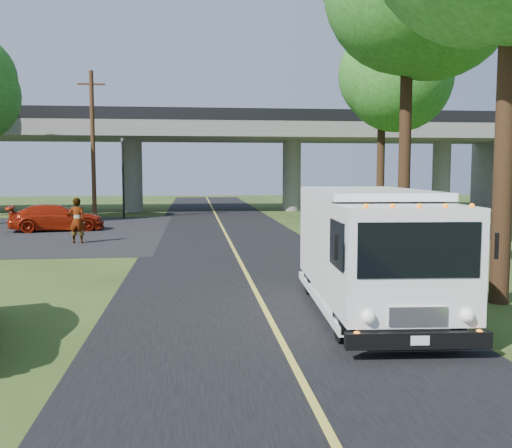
{
  "coord_description": "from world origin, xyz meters",
  "views": [
    {
      "loc": [
        -1.54,
        -11.34,
        3.06
      ],
      "look_at": [
        0.17,
        4.21,
        1.6
      ],
      "focal_mm": 40.0,
      "sensor_mm": 36.0,
      "label": 1
    }
  ],
  "objects": [
    {
      "name": "tree_right_far",
      "position": [
        9.21,
        19.84,
        8.3
      ],
      "size": [
        5.77,
        5.67,
        10.99
      ],
      "color": "#382314",
      "rests_on": "ground"
    },
    {
      "name": "red_sedan",
      "position": [
        -8.48,
        18.54,
        0.68
      ],
      "size": [
        4.97,
        2.8,
        1.36
      ],
      "primitive_type": "imported",
      "rotation": [
        0.0,
        0.0,
        1.77
      ],
      "color": "#951B09",
      "rests_on": "ground"
    },
    {
      "name": "step_van",
      "position": [
        2.2,
        0.3,
        1.44
      ],
      "size": [
        2.7,
        6.46,
        2.66
      ],
      "rotation": [
        0.0,
        0.0,
        -0.06
      ],
      "color": "white",
      "rests_on": "ground"
    },
    {
      "name": "pedestrian",
      "position": [
        -6.42,
        13.25,
        0.97
      ],
      "size": [
        0.75,
        0.53,
        1.95
      ],
      "primitive_type": "imported",
      "rotation": [
        0.0,
        0.0,
        3.05
      ],
      "color": "gray",
      "rests_on": "ground"
    },
    {
      "name": "ground",
      "position": [
        0.0,
        0.0,
        0.0
      ],
      "size": [
        120.0,
        120.0,
        0.0
      ],
      "primitive_type": "plane",
      "color": "#2A3E16",
      "rests_on": "ground"
    },
    {
      "name": "road",
      "position": [
        0.0,
        10.0,
        0.01
      ],
      "size": [
        7.0,
        90.0,
        0.02
      ],
      "primitive_type": "cube",
      "color": "black",
      "rests_on": "ground"
    },
    {
      "name": "traffic_signal",
      "position": [
        -6.0,
        26.0,
        3.2
      ],
      "size": [
        0.18,
        0.22,
        5.2
      ],
      "color": "black",
      "rests_on": "ground"
    },
    {
      "name": "utility_pole",
      "position": [
        -7.5,
        24.0,
        4.59
      ],
      "size": [
        1.6,
        0.26,
        9.0
      ],
      "color": "#472D19",
      "rests_on": "ground"
    },
    {
      "name": "overpass",
      "position": [
        0.0,
        32.0,
        4.56
      ],
      "size": [
        54.0,
        10.0,
        7.3
      ],
      "color": "slate",
      "rests_on": "ground"
    },
    {
      "name": "lane_line",
      "position": [
        0.0,
        10.0,
        0.03
      ],
      "size": [
        0.12,
        90.0,
        0.01
      ],
      "primitive_type": "cube",
      "color": "gold",
      "rests_on": "road"
    },
    {
      "name": "parking_lot",
      "position": [
        -11.0,
        18.0,
        0.01
      ],
      "size": [
        16.0,
        18.0,
        0.01
      ],
      "primitive_type": "cube",
      "color": "black",
      "rests_on": "ground"
    }
  ]
}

